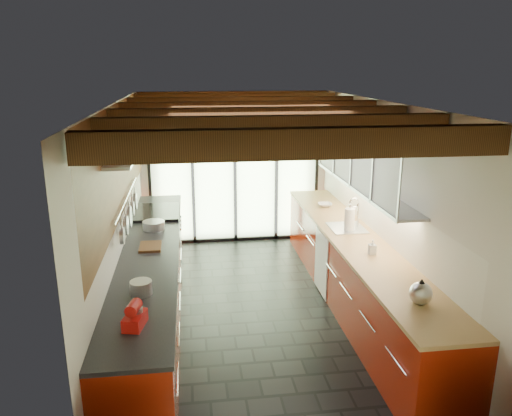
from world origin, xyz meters
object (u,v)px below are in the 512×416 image
stand_mixer (135,316)px  soap_bottle (372,247)px  kettle (421,292)px  paper_towel (349,220)px  bowl (325,205)px

stand_mixer → soap_bottle: stand_mixer is taller
stand_mixer → kettle: kettle is taller
kettle → paper_towel: bearing=90.0°
bowl → stand_mixer: bearing=-127.2°
kettle → paper_towel: (0.00, 2.08, 0.04)m
stand_mixer → bowl: 4.20m
soap_bottle → bowl: soap_bottle is taller
paper_towel → bowl: 1.19m
soap_bottle → bowl: size_ratio=0.81×
paper_towel → soap_bottle: (0.00, -0.85, -0.06)m
kettle → bowl: 3.26m
kettle → bowl: bearing=90.0°
kettle → soap_bottle: size_ratio=1.53×
bowl → kettle: bearing=-90.0°
stand_mixer → kettle: (2.54, 0.08, 0.02)m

